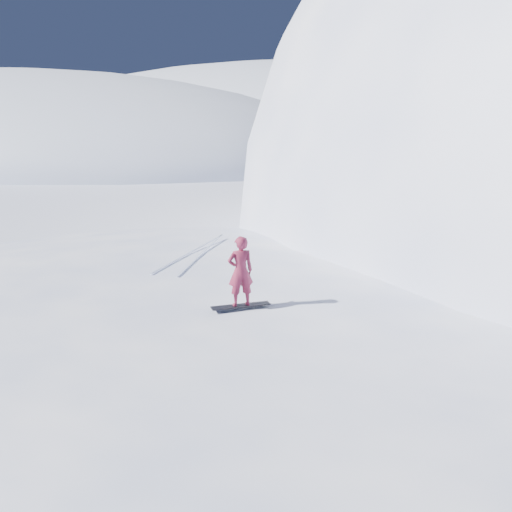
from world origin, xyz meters
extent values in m
plane|color=white|center=(0.00, 0.00, 0.00)|extent=(400.00, 400.00, 0.00)
ellipsoid|color=white|center=(1.00, 3.00, 0.00)|extent=(36.00, 28.00, 4.80)
ellipsoid|color=white|center=(-70.00, 60.00, 0.00)|extent=(120.00, 70.00, 28.00)
ellipsoid|color=white|center=(-40.00, 110.00, 0.00)|extent=(140.00, 90.00, 36.00)
ellipsoid|color=white|center=(-4.00, -2.00, 0.00)|extent=(6.00, 5.40, 0.80)
ellipsoid|color=white|center=(5.00, -3.00, 0.00)|extent=(5.00, 4.50, 0.70)
ellipsoid|color=white|center=(-2.00, 6.00, 0.00)|extent=(7.00, 6.30, 1.00)
ellipsoid|color=white|center=(7.00, 4.00, 0.00)|extent=(4.00, 3.60, 0.60)
cube|color=black|center=(1.94, -0.32, 2.41)|extent=(1.36, 1.23, 0.03)
imported|color=maroon|center=(1.94, -0.32, 3.34)|extent=(0.79, 0.76, 1.82)
ellipsoid|color=white|center=(-51.85, 43.88, 0.00)|extent=(9.20, 7.36, 6.44)
cube|color=silver|center=(-2.14, 4.30, 2.42)|extent=(0.58, 5.98, 0.04)
cube|color=silver|center=(-1.69, 4.30, 2.42)|extent=(1.49, 5.84, 0.04)
camera|label=1|loc=(7.78, -12.94, 7.26)|focal=40.00mm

